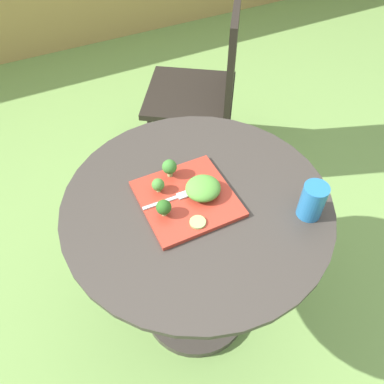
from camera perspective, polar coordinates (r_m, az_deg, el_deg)
ground_plane at (r=1.79m, az=0.51°, el=-16.26°), size 12.00×12.00×0.00m
patio_table at (r=1.41m, az=0.63°, el=-8.88°), size 0.82×0.82×0.72m
patio_chair at (r=2.01m, az=2.37°, el=15.88°), size 0.61×0.61×0.90m
salad_plate at (r=1.17m, az=-0.75°, el=-0.96°), size 0.27×0.27×0.01m
drinking_glass at (r=1.16m, az=17.03°, el=-1.44°), size 0.07×0.07×0.11m
fork at (r=1.16m, az=-2.88°, el=-0.98°), size 0.15×0.03×0.00m
lettuce_mound at (r=1.16m, az=1.63°, el=0.56°), size 0.11×0.10×0.05m
broccoli_floret_0 at (r=1.10m, az=-4.13°, el=-2.24°), size 0.04×0.04×0.05m
broccoli_floret_1 at (r=1.20m, az=-3.29°, el=3.64°), size 0.05×0.05×0.06m
broccoli_floret_2 at (r=1.17m, az=-4.96°, el=1.05°), size 0.04×0.04×0.05m
cucumber_slice_0 at (r=1.10m, az=0.83°, el=-4.40°), size 0.05×0.05×0.01m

